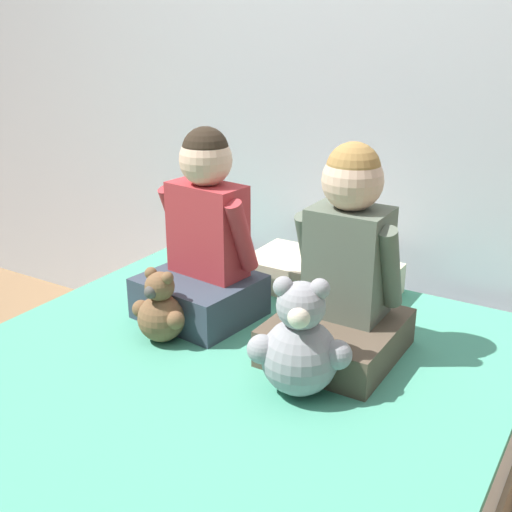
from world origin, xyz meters
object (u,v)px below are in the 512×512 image
pillow_at_headboard (321,276)px  child_on_left (204,243)px  bed (191,465)px  teddy_bear_held_by_right_child (300,346)px  teddy_bear_held_by_left_child (161,311)px  child_on_right (344,273)px

pillow_at_headboard → child_on_left: bearing=-123.1°
bed → child_on_left: size_ratio=3.12×
bed → teddy_bear_held_by_right_child: 0.48m
teddy_bear_held_by_right_child → teddy_bear_held_by_left_child: bearing=153.1°
child_on_right → child_on_left: bearing=-178.8°
child_on_right → teddy_bear_held_by_right_child: (0.00, -0.27, -0.11)m
child_on_left → teddy_bear_held_by_right_child: child_on_left is taller
bed → teddy_bear_held_by_right_child: bearing=33.0°
child_on_right → pillow_at_headboard: size_ratio=1.17×
child_on_left → pillow_at_headboard: bearing=63.6°
bed → pillow_at_headboard: 0.86m
teddy_bear_held_by_left_child → pillow_at_headboard: (0.25, 0.61, -0.04)m
child_on_left → teddy_bear_held_by_left_child: size_ratio=2.67×
bed → teddy_bear_held_by_right_child: size_ratio=5.95×
bed → teddy_bear_held_by_right_child: teddy_bear_held_by_right_child is taller
bed → child_on_left: bearing=120.1°
bed → teddy_bear_held_by_left_child: bearing=141.6°
teddy_bear_held_by_left_child → teddy_bear_held_by_right_child: teddy_bear_held_by_right_child is taller
child_on_left → teddy_bear_held_by_left_child: child_on_left is taller
teddy_bear_held_by_right_child → child_on_right: bearing=67.4°
child_on_right → teddy_bear_held_by_left_child: (-0.50, -0.24, -0.15)m
bed → teddy_bear_held_by_left_child: teddy_bear_held_by_left_child is taller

